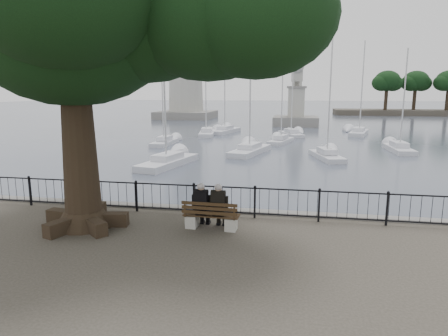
% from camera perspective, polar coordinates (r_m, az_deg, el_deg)
% --- Properties ---
extents(harbor, '(260.00, 260.00, 1.20)m').
position_cam_1_polar(harbor, '(13.72, 0.38, -8.25)').
color(harbor, slate).
rests_on(harbor, ground).
extents(railing, '(22.06, 0.06, 1.00)m').
position_cam_1_polar(railing, '(12.93, 0.00, -4.53)').
color(railing, black).
rests_on(railing, ground).
extents(bench, '(1.67, 0.56, 0.87)m').
position_cam_1_polar(bench, '(11.84, -1.86, -7.29)').
color(bench, '#A19F93').
rests_on(bench, ground).
extents(person_left, '(0.41, 0.69, 1.39)m').
position_cam_1_polar(person_left, '(11.91, -3.13, -5.53)').
color(person_left, black).
rests_on(person_left, ground).
extents(person_right, '(0.41, 0.69, 1.39)m').
position_cam_1_polar(person_right, '(11.78, -0.67, -5.69)').
color(person_right, black).
rests_on(person_right, ground).
extents(tree, '(11.72, 8.18, 9.57)m').
position_cam_1_polar(tree, '(12.17, -16.97, 21.31)').
color(tree, black).
rests_on(tree, ground).
extents(lighthouse, '(10.00, 10.00, 30.60)m').
position_cam_1_polar(lighthouse, '(74.97, -5.58, 16.96)').
color(lighthouse, slate).
rests_on(lighthouse, ground).
extents(lion_monument, '(6.40, 6.40, 9.34)m').
position_cam_1_polar(lion_monument, '(59.74, 10.25, 8.27)').
color(lion_monument, slate).
rests_on(lion_monument, ground).
extents(sailboat_a, '(2.84, 6.27, 11.81)m').
position_cam_1_polar(sailboat_a, '(27.34, -8.02, 1.00)').
color(sailboat_a, silver).
rests_on(sailboat_a, ground).
extents(sailboat_b, '(3.06, 6.22, 12.00)m').
position_cam_1_polar(sailboat_b, '(32.42, 3.73, 2.65)').
color(sailboat_b, silver).
rests_on(sailboat_b, ground).
extents(sailboat_c, '(2.55, 5.05, 10.37)m').
position_cam_1_polar(sailboat_c, '(30.83, 14.46, 1.87)').
color(sailboat_c, silver).
rests_on(sailboat_c, ground).
extents(sailboat_d, '(1.68, 5.31, 8.56)m').
position_cam_1_polar(sailboat_d, '(36.58, 23.70, 2.60)').
color(sailboat_d, silver).
rests_on(sailboat_d, ground).
extents(sailboat_e, '(1.37, 4.91, 10.66)m').
position_cam_1_polar(sailboat_e, '(38.23, -8.49, 3.82)').
color(sailboat_e, silver).
rests_on(sailboat_e, ground).
extents(sailboat_f, '(3.10, 5.19, 9.63)m').
position_cam_1_polar(sailboat_f, '(45.62, 9.56, 4.90)').
color(sailboat_f, silver).
rests_on(sailboat_f, ground).
extents(sailboat_g, '(3.02, 6.09, 10.71)m').
position_cam_1_polar(sailboat_g, '(48.97, 18.70, 4.89)').
color(sailboat_g, silver).
rests_on(sailboat_g, ground).
extents(sailboat_h, '(3.01, 6.32, 14.88)m').
position_cam_1_polar(sailboat_h, '(48.47, 0.18, 5.53)').
color(sailboat_h, silver).
rests_on(sailboat_h, ground).
extents(sailboat_i, '(2.53, 5.91, 11.11)m').
position_cam_1_polar(sailboat_i, '(45.83, -2.48, 5.09)').
color(sailboat_i, silver).
rests_on(sailboat_i, ground).
extents(sailboat_j, '(2.53, 4.90, 10.27)m').
position_cam_1_polar(sailboat_j, '(39.36, 8.15, 4.02)').
color(sailboat_j, silver).
rests_on(sailboat_j, ground).
extents(far_shore, '(30.00, 8.60, 9.18)m').
position_cam_1_polar(far_shore, '(92.21, 25.39, 9.31)').
color(far_shore, '#38332B').
rests_on(far_shore, ground).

